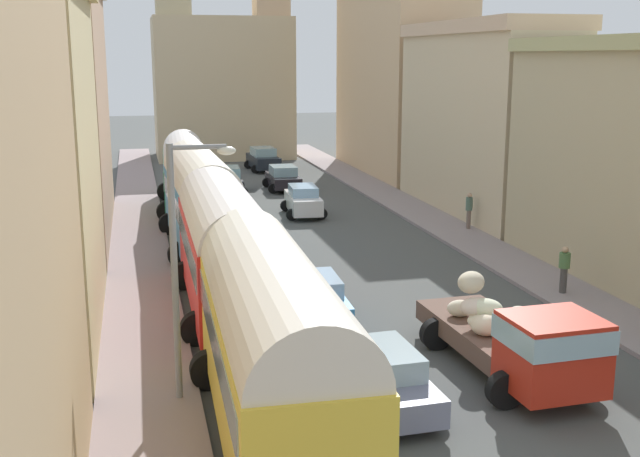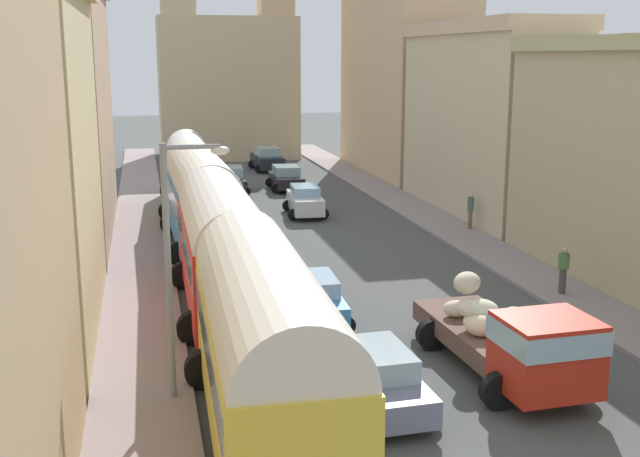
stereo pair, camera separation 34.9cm
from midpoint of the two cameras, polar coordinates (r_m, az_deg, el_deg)
name	(u,v)px [view 2 (the right image)]	position (r m, az deg, el deg)	size (l,w,h in m)	color
ground_plane	(295,230)	(37.59, -1.59, -0.11)	(154.00, 154.00, 0.00)	#4A4D4C
sidewalk_left	(140,236)	(36.90, -12.70, -0.55)	(2.50, 70.00, 0.14)	gray
sidewalk_right	(437,222)	(39.59, 8.76, 0.49)	(2.50, 70.00, 0.14)	gray
building_left_2	(58,109)	(37.64, -18.32, 8.25)	(4.66, 14.92, 11.59)	tan
building_right_2	(485,118)	(42.12, 12.15, 7.86)	(4.51, 13.63, 9.94)	beige
building_right_3	(404,69)	(56.10, 6.29, 11.52)	(5.76, 14.94, 14.58)	#DAB588
distant_church	(227,78)	(64.88, -6.62, 10.87)	(10.90, 7.07, 17.93)	#CDB78F
parked_bus_0	(265,337)	(16.74, -3.42, -7.92)	(3.48, 9.72, 4.27)	yellow
parked_bus_1	(222,242)	(25.30, -6.77, -0.96)	(3.30, 9.19, 4.22)	red
parked_bus_2	(201,194)	(34.09, -8.40, 2.49)	(3.48, 9.67, 4.26)	teal
parked_bus_3	(188,170)	(42.99, -9.35, 4.26)	(3.48, 9.94, 3.93)	#399D6B
cargo_truck_0	(514,339)	(20.56, 14.41, -7.83)	(3.19, 6.73, 2.43)	red
car_0	(305,200)	(40.90, -0.85, 2.06)	(2.28, 4.06, 1.58)	white
car_1	(286,178)	(48.84, -2.28, 3.72)	(2.32, 3.85, 1.51)	black
car_2	(267,159)	(57.31, -3.70, 5.08)	(2.49, 4.21, 1.69)	black
car_3	(376,377)	(18.92, 4.61, -10.75)	(2.36, 4.14, 1.47)	slate
car_4	(312,300)	(24.41, -0.19, -5.20)	(2.33, 3.97, 1.54)	#3B87C8
car_5	(231,180)	(47.82, -6.27, 3.52)	(2.25, 4.16, 1.63)	#242730
pedestrian_0	(470,210)	(37.71, 11.18, 1.36)	(0.39, 0.39, 1.86)	#725F55
pedestrian_1	(563,269)	(28.27, 17.65, -2.82)	(0.53, 0.53, 1.79)	#4B4744
streetlamp_near	(176,252)	(18.45, -9.89, -1.68)	(1.58, 0.28, 6.27)	gray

